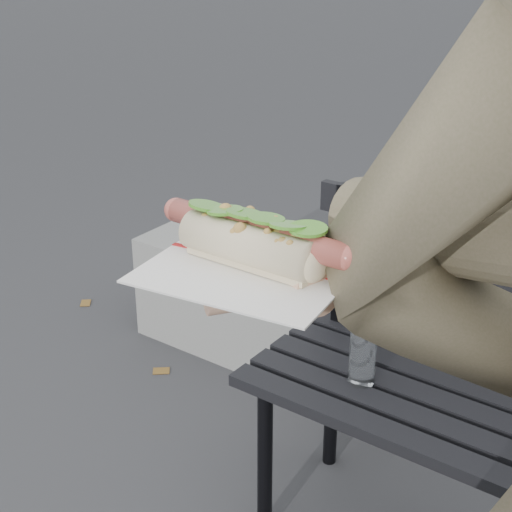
% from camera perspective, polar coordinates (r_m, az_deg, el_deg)
% --- Properties ---
extents(concrete_block, '(1.20, 0.40, 0.40)m').
position_cam_1_polar(concrete_block, '(2.84, 2.82, -4.00)').
color(concrete_block, slate).
rests_on(concrete_block, ground).
extents(held_hotdog, '(0.63, 0.31, 0.20)m').
position_cam_1_polar(held_hotdog, '(0.72, 15.95, 0.51)').
color(held_hotdog, brown).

